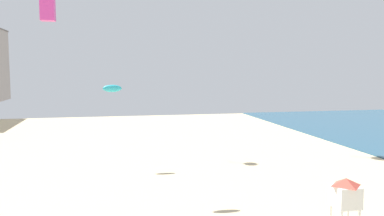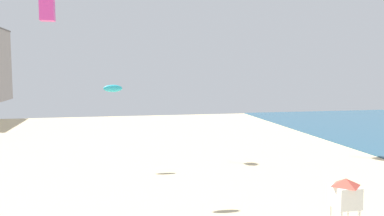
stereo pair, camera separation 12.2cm
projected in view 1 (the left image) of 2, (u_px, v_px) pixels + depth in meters
lifeguard_stand at (346, 193)px, 18.30m from camera, size 1.10×1.10×2.55m
kite_magenta_box at (48, 10)px, 15.85m from camera, size 0.55×0.55×0.86m
kite_cyan_parafoil at (112, 88)px, 30.13m from camera, size 1.41×0.39×0.55m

